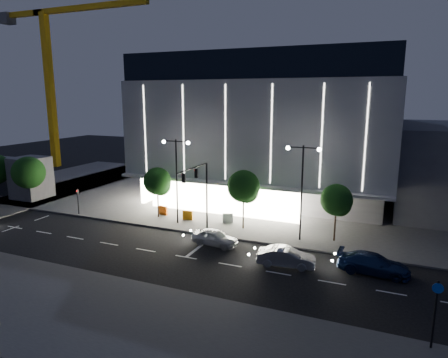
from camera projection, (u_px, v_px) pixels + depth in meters
ground at (174, 248)px, 35.69m from camera, size 160.00×160.00×0.00m
sidewalk_museum at (292, 193)px, 55.43m from camera, size 70.00×40.00×0.15m
sidewalk_near at (146, 331)px, 22.95m from camera, size 70.00×10.00×0.15m
sidewalk_west at (24, 192)px, 56.10m from camera, size 16.00×50.00×0.15m
museum at (276, 127)px, 52.79m from camera, size 30.00×25.80×18.00m
traffic_mast at (200, 186)px, 37.30m from camera, size 0.33×5.89×7.07m
street_lamp_west at (176, 169)px, 41.03m from camera, size 3.16×0.36×9.00m
street_lamp_east at (302, 179)px, 36.09m from camera, size 3.16×0.36×9.00m
ped_signal_far at (78, 199)px, 45.07m from camera, size 0.22×0.24×3.00m
cycle_sign_pole at (435, 311)px, 20.85m from camera, size 0.56×0.13×4.00m
tower_crane at (52, 55)px, 72.31m from camera, size 32.00×2.00×28.50m
tree_left at (158, 183)px, 43.47m from camera, size 3.02×3.02×5.72m
tree_mid at (244, 188)px, 39.61m from camera, size 3.25×3.25×6.15m
tree_right at (337, 202)px, 36.28m from camera, size 2.91×2.91×5.51m
car_lead at (215, 237)px, 36.14m from camera, size 4.50×2.21×1.48m
car_second at (286, 257)px, 31.68m from camera, size 4.72×2.11×1.51m
car_third at (373, 264)px, 30.40m from camera, size 5.39×2.35×1.54m
barrier_a at (163, 210)px, 45.00m from camera, size 1.13×0.42×1.00m
barrier_c at (188, 215)px, 43.17m from camera, size 1.13×0.42×1.00m
barrier_d at (228, 218)px, 42.16m from camera, size 1.12×0.61×1.00m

